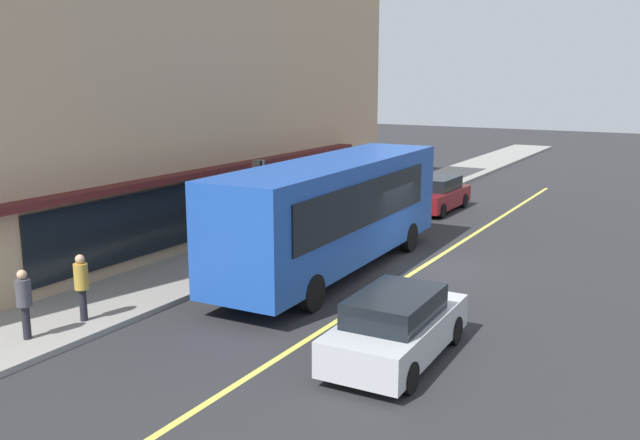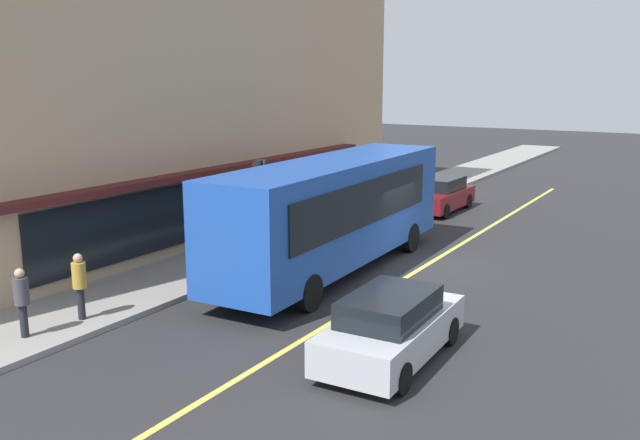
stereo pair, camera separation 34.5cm
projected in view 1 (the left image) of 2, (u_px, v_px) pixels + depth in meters
ground at (424, 266)px, 21.97m from camera, size 120.00×120.00×0.00m
sidewalk at (273, 242)px, 24.83m from camera, size 80.00×3.15×0.15m
lane_centre_stripe at (424, 266)px, 21.97m from camera, size 36.00×0.16×0.01m
storefront_building at (125, 51)px, 25.16m from camera, size 26.48×8.78×13.80m
bus at (335, 209)px, 20.92m from camera, size 11.21×2.90×3.50m
traffic_light at (260, 185)px, 22.05m from camera, size 0.30×0.52×3.20m
car_silver at (397, 327)px, 14.57m from camera, size 4.35×1.95×1.52m
car_maroon at (436, 195)px, 30.82m from camera, size 4.32×1.89×1.52m
pedestrian_by_curb at (81, 281)px, 16.42m from camera, size 0.34×0.34×1.66m
pedestrian_waiting at (24, 298)px, 15.27m from camera, size 0.34×0.34×1.62m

